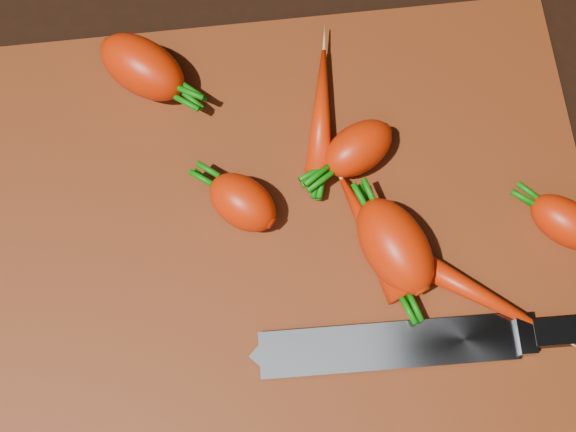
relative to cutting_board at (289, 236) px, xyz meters
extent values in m
cube|color=black|center=(0.00, 0.00, -0.01)|extent=(2.00, 2.00, 0.01)
cube|color=#65280D|center=(0.00, 0.00, 0.00)|extent=(0.50, 0.40, 0.01)
ellipsoid|color=red|center=(-0.04, 0.02, 0.03)|extent=(0.07, 0.07, 0.04)
ellipsoid|color=red|center=(-0.11, 0.15, 0.03)|extent=(0.09, 0.09, 0.05)
ellipsoid|color=red|center=(0.08, -0.03, 0.03)|extent=(0.08, 0.10, 0.05)
ellipsoid|color=red|center=(0.06, 0.06, 0.03)|extent=(0.07, 0.07, 0.04)
ellipsoid|color=red|center=(0.22, -0.02, 0.02)|extent=(0.07, 0.07, 0.04)
ellipsoid|color=red|center=(0.04, 0.10, 0.02)|extent=(0.04, 0.12, 0.02)
ellipsoid|color=red|center=(0.14, -0.07, 0.02)|extent=(0.13, 0.10, 0.03)
ellipsoid|color=red|center=(0.07, -0.01, 0.02)|extent=(0.06, 0.11, 0.03)
cube|color=gray|center=(-0.03, -0.10, 0.01)|extent=(0.20, 0.04, 0.00)
cube|color=gray|center=(0.07, -0.10, 0.01)|extent=(0.01, 0.03, 0.01)
cube|color=black|center=(0.14, -0.10, 0.01)|extent=(0.12, 0.02, 0.02)
cylinder|color=#B2B2B7|center=(0.12, -0.10, 0.02)|extent=(0.01, 0.01, 0.00)
camera|label=1|loc=(-0.02, -0.18, 0.63)|focal=50.00mm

